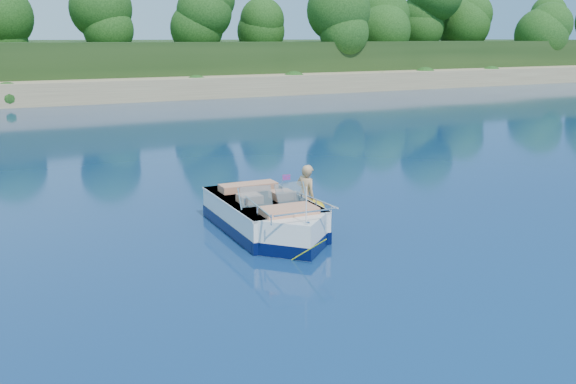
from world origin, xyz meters
The scene contains 6 objects.
ground centered at (0.00, 0.00, 0.00)m, with size 160.00×160.00×0.00m, color #0A1946.
shoreline centered at (0.00, 63.77, 0.98)m, with size 170.00×59.00×6.00m.
treeline centered at (0.04, 41.01, 5.55)m, with size 150.00×7.12×8.19m.
motorboat centered at (-2.41, 2.75, 0.33)m, with size 1.98×5.11×1.70m.
tow_tube centered at (-0.84, 4.03, 0.08)m, with size 1.59×1.59×0.32m.
boy centered at (-0.79, 3.99, 0.00)m, with size 0.59×0.39×1.63m, color tan.
Camera 1 is at (-8.49, -9.92, 4.36)m, focal length 40.00 mm.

